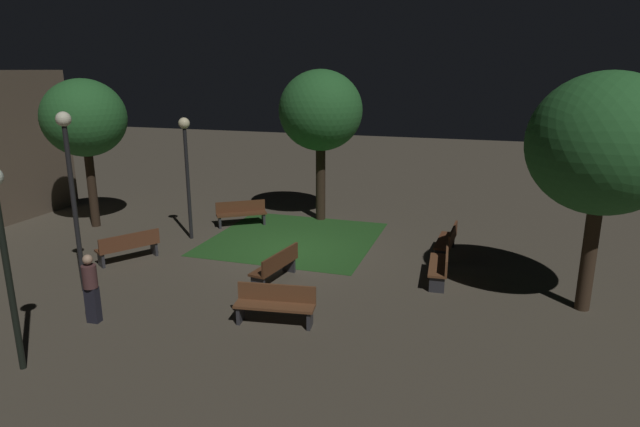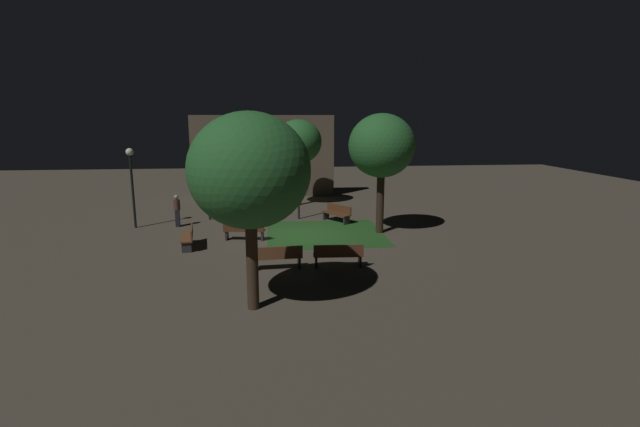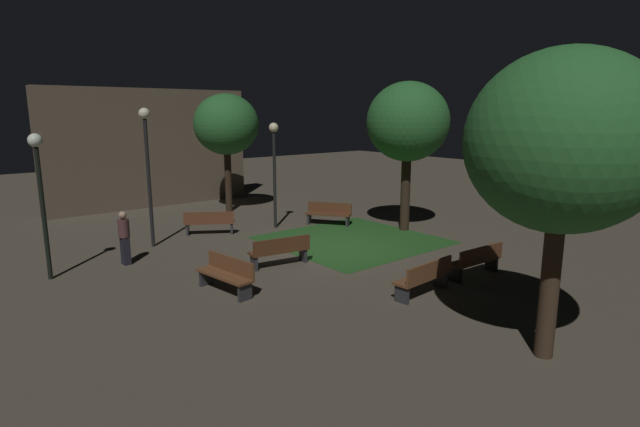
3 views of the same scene
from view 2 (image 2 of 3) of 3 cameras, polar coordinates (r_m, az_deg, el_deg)
The scene contains 16 objects.
ground_plane at distance 21.44m, azimuth -2.52°, elevation -2.75°, with size 60.00×60.00×0.00m, color #4C4438.
grass_lawn at distance 21.86m, azimuth 0.60°, elevation -2.43°, with size 5.40×5.38×0.01m, color #23511E.
bench_by_lamp at distance 16.70m, azimuth -5.28°, elevation -5.28°, with size 1.83×0.60×0.88m.
bench_path_side at distance 16.87m, azimuth 2.26°, elevation -5.07°, with size 1.82×0.57×0.88m.
bench_corner at distance 25.45m, azimuth -8.37°, elevation 0.56°, with size 1.78×1.36×0.88m.
bench_front_right at distance 24.18m, azimuth 2.12°, elevation 0.09°, with size 1.40×1.76×0.88m.
bench_back_row at distance 20.79m, azimuth -9.30°, elevation -1.99°, with size 1.85×0.75×0.88m.
bench_near_trees at distance 20.19m, azimuth -15.83°, elevation -2.69°, with size 0.72×1.85×0.88m.
tree_left_canopy at distance 12.68m, azimuth -8.66°, elevation 5.14°, with size 3.33×3.33×5.53m.
tree_right_canopy at distance 28.55m, azimuth -2.69°, elevation 8.74°, with size 2.85×2.85×5.24m.
tree_lawn_side at distance 21.57m, azimuth 7.58°, elevation 8.16°, with size 3.03×3.03×5.54m.
lamp_post_near_wall at distance 24.28m, azimuth -22.15°, elevation 4.62°, with size 0.36×0.36×3.91m.
lamp_post_path_center at distance 25.01m, azimuth -13.70°, elevation 6.24°, with size 0.36×0.36×4.57m.
lamp_post_plaza_east at distance 24.54m, azimuth -2.67°, elevation 5.73°, with size 0.36×0.36×4.05m.
pedestrian at distance 24.10m, azimuth -17.14°, elevation 0.43°, with size 0.32×0.32×1.61m.
building_wall_backdrop at distance 32.03m, azimuth -6.97°, elevation 6.98°, with size 9.59×0.80×5.50m, color brown.
Camera 2 is at (-1.28, -20.72, 5.35)m, focal length 26.07 mm.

